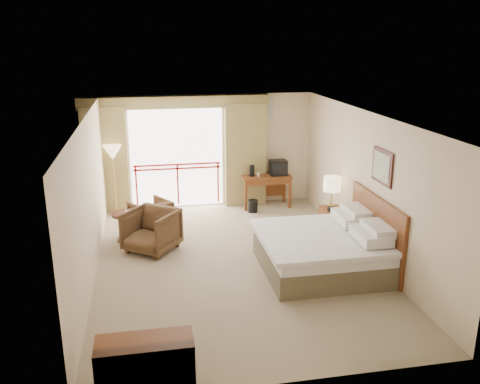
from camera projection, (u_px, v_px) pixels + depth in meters
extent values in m
plane|color=gray|center=(235.00, 262.00, 9.41)|extent=(7.00, 7.00, 0.00)
plane|color=white|center=(235.00, 116.00, 8.61)|extent=(7.00, 7.00, 0.00)
plane|color=beige|center=(210.00, 151.00, 12.30)|extent=(5.00, 0.00, 5.00)
plane|color=beige|center=(289.00, 282.00, 5.72)|extent=(5.00, 0.00, 5.00)
plane|color=beige|center=(89.00, 200.00, 8.57)|extent=(0.00, 7.00, 7.00)
plane|color=beige|center=(367.00, 185.00, 9.45)|extent=(0.00, 7.00, 7.00)
plane|color=white|center=(177.00, 158.00, 12.18)|extent=(2.40, 0.00, 2.40)
cube|color=#AA150E|center=(177.00, 169.00, 12.24)|extent=(2.09, 0.03, 0.04)
cube|color=#AA150E|center=(177.00, 165.00, 12.21)|extent=(2.09, 0.03, 0.04)
cube|color=#AA150E|center=(137.00, 187.00, 12.18)|extent=(0.04, 0.03, 1.00)
cube|color=#AA150E|center=(178.00, 184.00, 12.35)|extent=(0.04, 0.03, 1.00)
cube|color=#AA150E|center=(218.00, 182.00, 12.53)|extent=(0.04, 0.03, 1.00)
cube|color=olive|center=(106.00, 160.00, 11.75)|extent=(1.00, 0.26, 2.50)
cube|color=olive|center=(245.00, 155.00, 12.34)|extent=(1.00, 0.26, 2.50)
cube|color=olive|center=(175.00, 102.00, 11.69)|extent=(4.40, 0.22, 0.28)
cube|color=silver|center=(263.00, 108.00, 12.21)|extent=(0.50, 0.04, 0.50)
cube|color=brown|center=(321.00, 259.00, 9.04)|extent=(2.05, 2.00, 0.40)
cube|color=white|center=(322.00, 244.00, 8.95)|extent=(2.01, 1.96, 0.22)
cube|color=white|center=(320.00, 237.00, 8.90)|extent=(2.09, 2.06, 0.08)
cube|color=white|center=(371.00, 235.00, 8.57)|extent=(0.50, 0.75, 0.18)
cube|color=white|center=(350.00, 218.00, 9.42)|extent=(0.50, 0.75, 0.18)
cube|color=white|center=(379.00, 228.00, 8.56)|extent=(0.40, 0.70, 0.14)
cube|color=white|center=(357.00, 211.00, 9.40)|extent=(0.40, 0.70, 0.14)
cube|color=#5A2811|center=(376.00, 232.00, 9.09)|extent=(0.06, 2.10, 1.30)
cube|color=black|center=(382.00, 167.00, 8.74)|extent=(0.03, 0.72, 0.60)
cube|color=silver|center=(381.00, 167.00, 8.73)|extent=(0.01, 0.60, 0.48)
cube|color=#5A2811|center=(331.00, 222.00, 10.59)|extent=(0.42, 0.50, 0.60)
cylinder|color=tan|center=(331.00, 206.00, 10.54)|extent=(0.15, 0.15, 0.04)
cylinder|color=tan|center=(332.00, 197.00, 10.48)|extent=(0.03, 0.03, 0.38)
cylinder|color=#FFE5B2|center=(332.00, 184.00, 10.40)|extent=(0.36, 0.36, 0.30)
cube|color=black|center=(332.00, 209.00, 10.34)|extent=(0.19, 0.16, 0.08)
cube|color=#5A2811|center=(266.00, 176.00, 12.30)|extent=(1.19, 0.57, 0.05)
cube|color=#5A2811|center=(246.00, 196.00, 12.08)|extent=(0.06, 0.06, 0.73)
cube|color=#5A2811|center=(290.00, 193.00, 12.28)|extent=(0.06, 0.06, 0.73)
cube|color=#5A2811|center=(242.00, 190.00, 12.55)|extent=(0.06, 0.06, 0.73)
cube|color=#5A2811|center=(284.00, 188.00, 12.74)|extent=(0.06, 0.06, 0.73)
cube|color=#5A2811|center=(263.00, 186.00, 12.62)|extent=(1.09, 0.03, 0.54)
cube|color=#5A2811|center=(268.00, 182.00, 12.08)|extent=(1.09, 0.03, 0.12)
cube|color=black|center=(278.00, 168.00, 12.29)|extent=(0.41, 0.32, 0.37)
cube|color=black|center=(280.00, 169.00, 12.14)|extent=(0.37, 0.02, 0.30)
cylinder|color=black|center=(252.00, 171.00, 12.19)|extent=(0.14, 0.14, 0.27)
cylinder|color=white|center=(258.00, 175.00, 12.20)|extent=(0.08, 0.08, 0.09)
cylinder|color=black|center=(253.00, 206.00, 12.05)|extent=(0.26, 0.26, 0.29)
imported|color=#422B19|center=(152.00, 231.00, 10.91)|extent=(1.02, 1.03, 0.68)
imported|color=#422B19|center=(152.00, 250.00, 9.92)|extent=(1.25, 1.25, 0.83)
cylinder|color=black|center=(125.00, 214.00, 10.24)|extent=(0.53, 0.53, 0.04)
cylinder|color=black|center=(126.00, 227.00, 10.32)|extent=(0.06, 0.06, 0.53)
cylinder|color=black|center=(127.00, 239.00, 10.40)|extent=(0.38, 0.38, 0.03)
imported|color=white|center=(125.00, 213.00, 10.23)|extent=(0.17, 0.23, 0.02)
cylinder|color=tan|center=(117.00, 214.00, 11.90)|extent=(0.27, 0.27, 0.03)
cylinder|color=tan|center=(115.00, 185.00, 11.70)|extent=(0.03, 0.03, 1.44)
cone|color=#FFE5B2|center=(112.00, 152.00, 11.47)|extent=(0.42, 0.42, 0.34)
cube|color=#5A2811|center=(146.00, 369.00, 5.79)|extent=(1.10, 0.46, 0.73)
cube|color=black|center=(146.00, 381.00, 5.57)|extent=(1.01, 0.02, 0.64)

